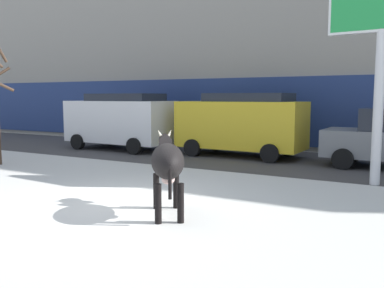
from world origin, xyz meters
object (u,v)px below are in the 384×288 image
object	(u,v)px
cow_black	(167,162)
car_white_van	(120,120)
billboard	(383,7)
pedestrian_near_billboard	(278,129)
car_yellow_van	(241,123)
pedestrian_by_cars	(141,123)

from	to	relation	value
cow_black	car_white_van	distance (m)	10.00
billboard	car_white_van	size ratio (longest dim) A/B	1.20
billboard	pedestrian_near_billboard	world-z (taller)	billboard
cow_black	car_yellow_van	distance (m)	7.96
cow_black	car_yellow_van	size ratio (longest dim) A/B	0.38
car_yellow_van	pedestrian_near_billboard	xyz separation A→B (m)	(0.58, 2.56, -0.36)
car_yellow_van	cow_black	bearing A→B (deg)	-77.48
pedestrian_near_billboard	pedestrian_by_cars	distance (m)	6.99
car_white_van	car_yellow_van	bearing A→B (deg)	5.94
car_white_van	pedestrian_by_cars	distance (m)	3.35
car_white_van	cow_black	bearing A→B (deg)	-46.29
pedestrian_near_billboard	car_yellow_van	bearing A→B (deg)	-102.67
pedestrian_near_billboard	cow_black	bearing A→B (deg)	-83.64
car_white_van	car_yellow_van	size ratio (longest dim) A/B	1.00
car_yellow_van	pedestrian_by_cars	world-z (taller)	car_yellow_van
cow_black	pedestrian_by_cars	bearing A→B (deg)	128.23
billboard	car_yellow_van	bearing A→B (deg)	147.94
car_white_van	pedestrian_near_billboard	xyz separation A→B (m)	(5.76, 3.10, -0.36)
billboard	pedestrian_by_cars	size ratio (longest dim) A/B	3.21
car_yellow_van	billboard	bearing A→B (deg)	-32.06
cow_black	pedestrian_near_billboard	bearing A→B (deg)	96.36
pedestrian_near_billboard	pedestrian_by_cars	world-z (taller)	same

